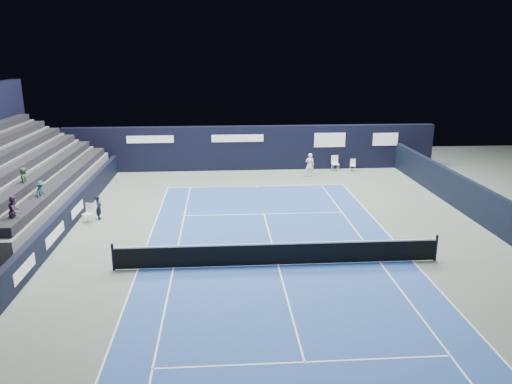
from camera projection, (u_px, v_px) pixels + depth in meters
ground at (273, 246)px, 21.69m from camera, size 48.00×48.00×0.00m
court_surface at (278, 265)px, 19.77m from camera, size 10.97×23.77×0.01m
enclosure_wall_right at (465, 196)px, 26.00m from camera, size 0.30×22.00×1.80m
folding_chair_back_a at (335, 161)px, 35.01m from camera, size 0.50×0.54×1.09m
folding_chair_back_b at (353, 164)px, 34.99m from camera, size 0.45×0.44×0.84m
line_judge_chair at (88, 211)px, 24.61m from camera, size 0.54×0.53×0.95m
line_judge at (99, 207)px, 24.96m from camera, size 0.36×0.49×1.24m
court_markings at (278, 265)px, 19.77m from camera, size 11.03×23.83×0.00m
tennis_net at (278, 253)px, 19.63m from camera, size 12.90×0.10×1.10m
back_sponsor_wall at (252, 148)px, 35.16m from camera, size 26.00×0.63×3.10m
side_barrier_left at (74, 210)px, 24.68m from camera, size 0.33×22.00×1.20m
spectator_stand at (0, 180)px, 25.00m from camera, size 6.00×18.00×6.40m
tennis_player at (310, 165)px, 33.46m from camera, size 0.61×0.83×1.57m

